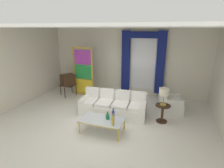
# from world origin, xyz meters

# --- Properties ---
(ground_plane) EXTENTS (16.00, 16.00, 0.00)m
(ground_plane) POSITION_xyz_m (0.00, 0.00, 0.00)
(ground_plane) COLOR white
(wall_rear) EXTENTS (8.00, 0.12, 3.00)m
(wall_rear) POSITION_xyz_m (0.00, 3.06, 1.50)
(wall_rear) COLOR silver
(wall_rear) RESTS_ON ground
(wall_left) EXTENTS (0.12, 7.00, 3.00)m
(wall_left) POSITION_xyz_m (-3.66, 0.60, 1.50)
(wall_left) COLOR silver
(wall_left) RESTS_ON ground
(ceiling_slab) EXTENTS (8.00, 7.60, 0.04)m
(ceiling_slab) POSITION_xyz_m (0.00, 0.80, 3.02)
(ceiling_slab) COLOR white
(curtained_window) EXTENTS (2.00, 0.17, 2.70)m
(curtained_window) POSITION_xyz_m (0.79, 2.89, 1.74)
(curtained_window) COLOR white
(curtained_window) RESTS_ON ground
(couch_white_long) EXTENTS (2.39, 1.08, 0.86)m
(couch_white_long) POSITION_xyz_m (0.19, 0.70, 0.31)
(couch_white_long) COLOR white
(couch_white_long) RESTS_ON ground
(coffee_table) EXTENTS (1.28, 0.69, 0.41)m
(coffee_table) POSITION_xyz_m (0.27, -0.58, 0.38)
(coffee_table) COLOR silver
(coffee_table) RESTS_ON ground
(bottle_blue_decanter) EXTENTS (0.08, 0.08, 0.35)m
(bottle_blue_decanter) POSITION_xyz_m (0.68, -0.77, 0.55)
(bottle_blue_decanter) COLOR gold
(bottle_blue_decanter) RESTS_ON coffee_table
(bottle_crystal_tall) EXTENTS (0.12, 0.12, 0.24)m
(bottle_crystal_tall) POSITION_xyz_m (0.42, -0.50, 0.49)
(bottle_crystal_tall) COLOR #196B3D
(bottle_crystal_tall) RESTS_ON coffee_table
(bottle_amber_squat) EXTENTS (0.08, 0.08, 0.36)m
(bottle_amber_squat) POSITION_xyz_m (0.58, -0.46, 0.56)
(bottle_amber_squat) COLOR navy
(bottle_amber_squat) RESTS_ON coffee_table
(vintage_tv) EXTENTS (0.75, 0.77, 1.35)m
(vintage_tv) POSITION_xyz_m (-2.39, 1.78, 0.73)
(vintage_tv) COLOR #382314
(vintage_tv) RESTS_ON ground
(armchair_white) EXTENTS (0.95, 0.94, 0.80)m
(armchair_white) POSITION_xyz_m (2.08, 1.58, 0.29)
(armchair_white) COLOR white
(armchair_white) RESTS_ON ground
(stained_glass_divider) EXTENTS (0.95, 0.05, 2.20)m
(stained_glass_divider) POSITION_xyz_m (-1.73, 2.05, 1.06)
(stained_glass_divider) COLOR gold
(stained_glass_divider) RESTS_ON ground
(peacock_figurine) EXTENTS (0.44, 0.60, 0.50)m
(peacock_figurine) POSITION_xyz_m (-1.28, 1.73, 0.22)
(peacock_figurine) COLOR beige
(peacock_figurine) RESTS_ON ground
(round_side_table) EXTENTS (0.48, 0.48, 0.59)m
(round_side_table) POSITION_xyz_m (1.91, 0.65, 0.36)
(round_side_table) COLOR #382314
(round_side_table) RESTS_ON ground
(table_lamp_brass) EXTENTS (0.32, 0.32, 0.57)m
(table_lamp_brass) POSITION_xyz_m (1.91, 0.65, 1.03)
(table_lamp_brass) COLOR #B29338
(table_lamp_brass) RESTS_ON round_side_table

